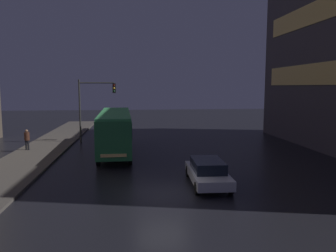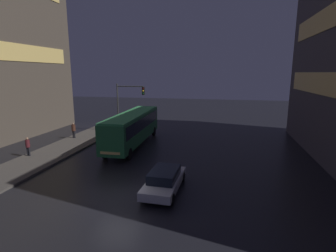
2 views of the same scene
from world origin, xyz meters
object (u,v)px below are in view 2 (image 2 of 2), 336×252
pedestrian_near (28,145)px  traffic_light_main (127,100)px  bus_near (133,126)px  car_taxi (164,180)px  pedestrian_mid (74,129)px

pedestrian_near → traffic_light_main: traffic_light_main is taller
bus_near → pedestrian_near: bus_near is taller
traffic_light_main → pedestrian_near: bearing=-116.8°
bus_near → traffic_light_main: traffic_light_main is taller
car_taxi → pedestrian_mid: size_ratio=2.78×
bus_near → traffic_light_main: bearing=-65.5°
pedestrian_mid → bus_near: bearing=-53.0°
bus_near → pedestrian_near: size_ratio=7.22×
car_taxi → traffic_light_main: 16.47m
bus_near → car_taxi: bus_near is taller
bus_near → traffic_light_main: size_ratio=1.98×
pedestrian_near → traffic_light_main: size_ratio=0.27×
pedestrian_near → traffic_light_main: bearing=-130.3°
bus_near → pedestrian_near: bearing=35.2°
car_taxi → pedestrian_near: pedestrian_near is taller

